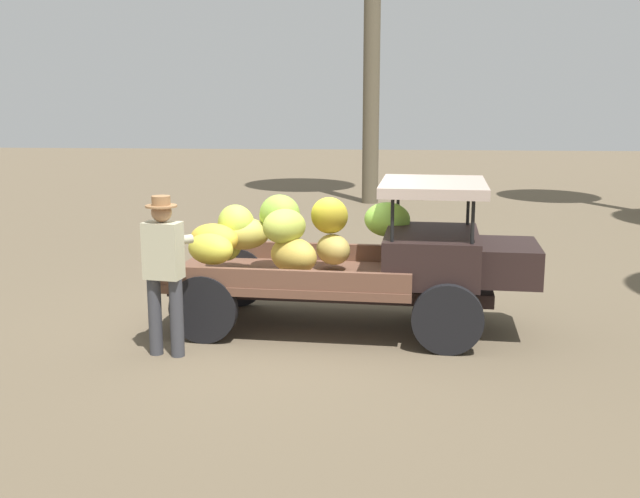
# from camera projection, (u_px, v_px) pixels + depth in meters

# --- Properties ---
(ground_plane) EXTENTS (60.00, 60.00, 0.00)m
(ground_plane) POSITION_uv_depth(u_px,v_px,m) (287.00, 328.00, 9.53)
(ground_plane) COLOR brown
(truck) EXTENTS (4.54, 2.00, 1.84)m
(truck) POSITION_uv_depth(u_px,v_px,m) (352.00, 255.00, 9.35)
(truck) COLOR black
(truck) RESTS_ON ground
(farmer) EXTENTS (0.52, 0.49, 1.79)m
(farmer) POSITION_uv_depth(u_px,v_px,m) (164.00, 266.00, 8.37)
(farmer) COLOR #3D3E44
(farmer) RESTS_ON ground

